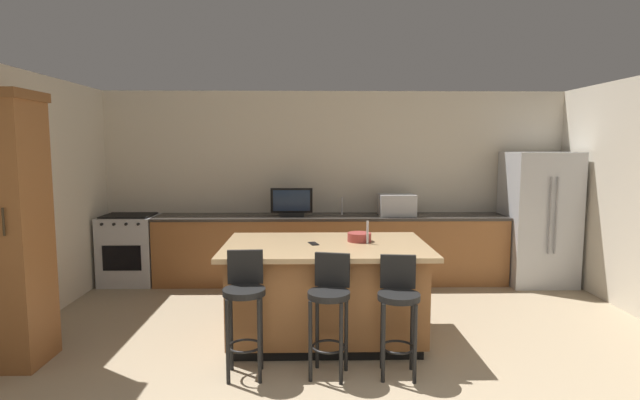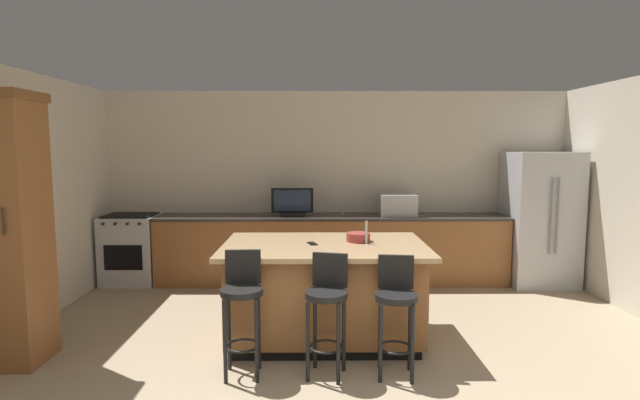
% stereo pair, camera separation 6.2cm
% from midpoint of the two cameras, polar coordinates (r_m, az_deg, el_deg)
% --- Properties ---
extents(wall_back, '(6.90, 0.12, 2.61)m').
position_cam_midpoint_polar(wall_back, '(7.03, 1.48, 1.76)').
color(wall_back, beige).
rests_on(wall_back, ground_plane).
extents(wall_left, '(0.12, 5.12, 2.61)m').
position_cam_midpoint_polar(wall_left, '(5.52, -33.18, -0.50)').
color(wall_left, beige).
rests_on(wall_left, ground_plane).
extents(counter_back, '(4.71, 0.62, 0.92)m').
position_cam_midpoint_polar(counter_back, '(6.77, 1.00, -5.64)').
color(counter_back, brown).
rests_on(counter_back, ground_plane).
extents(kitchen_island, '(1.92, 1.25, 0.93)m').
position_cam_midpoint_polar(kitchen_island, '(4.83, 0.29, -10.36)').
color(kitchen_island, black).
rests_on(kitchen_island, ground_plane).
extents(refrigerator, '(0.85, 0.81, 1.77)m').
position_cam_midpoint_polar(refrigerator, '(7.27, 23.54, -1.92)').
color(refrigerator, '#B7BABF').
rests_on(refrigerator, ground_plane).
extents(range_oven, '(0.71, 0.63, 0.94)m').
position_cam_midpoint_polar(range_oven, '(7.20, -21.22, -5.29)').
color(range_oven, '#B7BABF').
rests_on(range_oven, ground_plane).
extents(cabinet_tower, '(0.67, 0.55, 2.30)m').
position_cam_midpoint_polar(cabinet_tower, '(4.93, -33.07, -2.47)').
color(cabinet_tower, brown).
rests_on(cabinet_tower, ground_plane).
extents(microwave, '(0.48, 0.36, 0.29)m').
position_cam_midpoint_polar(microwave, '(6.77, 8.56, -0.55)').
color(microwave, '#B7BABF').
rests_on(microwave, counter_back).
extents(tv_monitor, '(0.56, 0.16, 0.38)m').
position_cam_midpoint_polar(tv_monitor, '(6.62, -3.55, -0.38)').
color(tv_monitor, black).
rests_on(tv_monitor, counter_back).
extents(sink_faucet_back, '(0.02, 0.02, 0.24)m').
position_cam_midpoint_polar(sink_faucet_back, '(6.78, 2.28, -0.68)').
color(sink_faucet_back, '#B2B2B7').
rests_on(sink_faucet_back, counter_back).
extents(sink_faucet_island, '(0.02, 0.02, 0.22)m').
position_cam_midpoint_polar(sink_faucet_island, '(4.72, 5.11, -3.72)').
color(sink_faucet_island, '#B2B2B7').
rests_on(sink_faucet_island, kitchen_island).
extents(bar_stool_left, '(0.34, 0.34, 1.01)m').
position_cam_midpoint_polar(bar_stool_left, '(4.11, -9.09, -11.48)').
color(bar_stool_left, black).
rests_on(bar_stool_left, ground_plane).
extents(bar_stool_center, '(0.35, 0.37, 0.98)m').
position_cam_midpoint_polar(bar_stool_center, '(4.07, 0.66, -11.84)').
color(bar_stool_center, black).
rests_on(bar_stool_center, ground_plane).
extents(bar_stool_right, '(0.34, 0.35, 0.96)m').
position_cam_midpoint_polar(bar_stool_right, '(4.12, 8.56, -11.86)').
color(bar_stool_right, black).
rests_on(bar_stool_right, ground_plane).
extents(fruit_bowl, '(0.23, 0.23, 0.08)m').
position_cam_midpoint_polar(fruit_bowl, '(4.85, 4.17, -4.27)').
color(fruit_bowl, '#993833').
rests_on(fruit_bowl, kitchen_island).
extents(cell_phone, '(0.11, 0.16, 0.01)m').
position_cam_midpoint_polar(cell_phone, '(4.71, -1.13, -5.03)').
color(cell_phone, black).
rests_on(cell_phone, kitchen_island).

